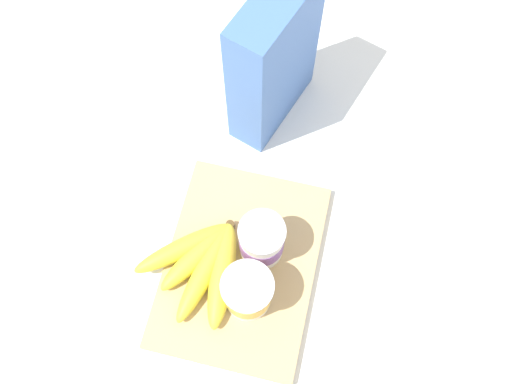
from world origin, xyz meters
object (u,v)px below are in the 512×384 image
cutting_board (241,266)px  banana_bunch (203,263)px  yogurt_cup_front (262,241)px  yogurt_cup_back (248,292)px  cereal_box (274,61)px

cutting_board → banana_bunch: size_ratio=1.73×
yogurt_cup_front → yogurt_cup_back: size_ratio=1.02×
cutting_board → cereal_box: cereal_box is taller
yogurt_cup_front → banana_bunch: 0.10m
cutting_board → cereal_box: 0.34m
cereal_box → banana_bunch: size_ratio=1.51×
cereal_box → yogurt_cup_back: (0.36, 0.04, -0.08)m
cereal_box → yogurt_cup_back: 0.37m
cutting_board → banana_bunch: (0.02, -0.06, 0.03)m
cutting_board → yogurt_cup_back: size_ratio=3.43×
cutting_board → banana_bunch: 0.07m
yogurt_cup_back → banana_bunch: yogurt_cup_back is taller
yogurt_cup_back → cutting_board: bearing=-154.0°
cereal_box → cutting_board: bearing=-157.8°
cereal_box → yogurt_cup_front: cereal_box is taller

